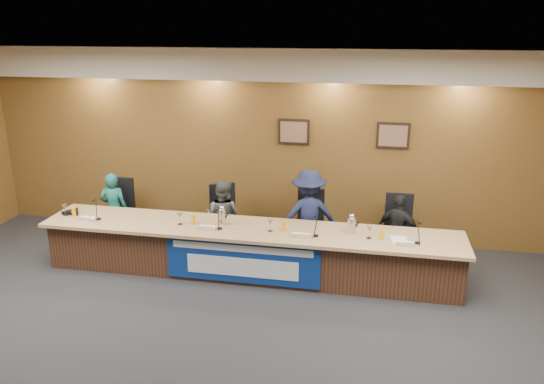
{
  "coord_description": "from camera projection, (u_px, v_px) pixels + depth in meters",
  "views": [
    {
      "loc": [
        1.72,
        -4.56,
        3.55
      ],
      "look_at": [
        0.29,
        2.68,
        1.2
      ],
      "focal_mm": 35.0,
      "sensor_mm": 36.0,
      "label": 1
    }
  ],
  "objects": [
    {
      "name": "floor",
      "position": [
        197.0,
        372.0,
        5.65
      ],
      "size": [
        10.0,
        10.0,
        0.0
      ],
      "primitive_type": "plane",
      "color": "#232326",
      "rests_on": "ground"
    },
    {
      "name": "ceiling",
      "position": [
        181.0,
        65.0,
        4.68
      ],
      "size": [
        10.0,
        8.0,
        0.04
      ],
      "primitive_type": "cube",
      "color": "silver",
      "rests_on": "wall_back"
    },
    {
      "name": "wall_back",
      "position": [
        270.0,
        145.0,
        8.91
      ],
      "size": [
        10.0,
        0.04,
        3.2
      ],
      "primitive_type": "cube",
      "color": "brown",
      "rests_on": "floor"
    },
    {
      "name": "soffit",
      "position": [
        267.0,
        64.0,
        8.26
      ],
      "size": [
        10.0,
        0.5,
        0.5
      ],
      "primitive_type": "cube",
      "color": "beige",
      "rests_on": "wall_back"
    },
    {
      "name": "dais_body",
      "position": [
        249.0,
        252.0,
        7.79
      ],
      "size": [
        6.0,
        0.8,
        0.7
      ],
      "primitive_type": "cube",
      "color": "#432617",
      "rests_on": "floor"
    },
    {
      "name": "dais_top",
      "position": [
        248.0,
        229.0,
        7.63
      ],
      "size": [
        6.1,
        0.95,
        0.05
      ],
      "primitive_type": "cube",
      "color": "tan",
      "rests_on": "dais_body"
    },
    {
      "name": "banner",
      "position": [
        242.0,
        262.0,
        7.39
      ],
      "size": [
        2.2,
        0.02,
        0.65
      ],
      "primitive_type": "cube",
      "color": "navy",
      "rests_on": "dais_body"
    },
    {
      "name": "banner_text_upper",
      "position": [
        242.0,
        249.0,
        7.32
      ],
      "size": [
        2.0,
        0.01,
        0.1
      ],
      "primitive_type": "cube",
      "color": "silver",
      "rests_on": "banner"
    },
    {
      "name": "banner_text_lower",
      "position": [
        242.0,
        267.0,
        7.41
      ],
      "size": [
        1.6,
        0.01,
        0.28
      ],
      "primitive_type": "cube",
      "color": "silver",
      "rests_on": "banner"
    },
    {
      "name": "wall_photo_left",
      "position": [
        294.0,
        132.0,
        8.73
      ],
      "size": [
        0.52,
        0.04,
        0.42
      ],
      "primitive_type": "cube",
      "color": "black",
      "rests_on": "wall_back"
    },
    {
      "name": "wall_photo_right",
      "position": [
        393.0,
        136.0,
        8.43
      ],
      "size": [
        0.52,
        0.04,
        0.42
      ],
      "primitive_type": "cube",
      "color": "black",
      "rests_on": "wall_back"
    },
    {
      "name": "panelist_a",
      "position": [
        114.0,
        209.0,
        8.78
      ],
      "size": [
        0.49,
        0.36,
        1.24
      ],
      "primitive_type": "imported",
      "rotation": [
        0.0,
        0.0,
        3.29
      ],
      "color": "#175A53",
      "rests_on": "floor"
    },
    {
      "name": "panelist_b",
      "position": [
        223.0,
        217.0,
        8.44
      ],
      "size": [
        0.67,
        0.57,
        1.22
      ],
      "primitive_type": "imported",
      "rotation": [
        0.0,
        0.0,
        2.94
      ],
      "color": "#48494C",
      "rests_on": "floor"
    },
    {
      "name": "panelist_c",
      "position": [
        308.0,
        216.0,
        8.15
      ],
      "size": [
        1.06,
        0.8,
        1.46
      ],
      "primitive_type": "imported",
      "rotation": [
        0.0,
        0.0,
        3.45
      ],
      "color": "#171D3B",
      "rests_on": "floor"
    },
    {
      "name": "panelist_d",
      "position": [
        398.0,
        231.0,
        7.94
      ],
      "size": [
        0.73,
        0.53,
        1.16
      ],
      "primitive_type": "imported",
      "rotation": [
        0.0,
        0.0,
        2.74
      ],
      "color": "black",
      "rests_on": "floor"
    },
    {
      "name": "office_chair_a",
      "position": [
        118.0,
        215.0,
        8.92
      ],
      "size": [
        0.51,
        0.51,
        0.08
      ],
      "primitive_type": "cube",
      "rotation": [
        0.0,
        0.0,
        -0.05
      ],
      "color": "black",
      "rests_on": "floor"
    },
    {
      "name": "office_chair_b",
      "position": [
        225.0,
        223.0,
        8.57
      ],
      "size": [
        0.64,
        0.64,
        0.08
      ],
      "primitive_type": "cube",
      "rotation": [
        0.0,
        0.0,
        0.43
      ],
      "color": "black",
      "rests_on": "floor"
    },
    {
      "name": "office_chair_c",
      "position": [
        309.0,
        229.0,
        8.32
      ],
      "size": [
        0.48,
        0.48,
        0.08
      ],
      "primitive_type": "cube",
      "rotation": [
        0.0,
        0.0,
        -0.01
      ],
      "color": "black",
      "rests_on": "floor"
    },
    {
      "name": "office_chair_d",
      "position": [
        398.0,
        235.0,
        8.06
      ],
      "size": [
        0.48,
        0.48,
        0.08
      ],
      "primitive_type": "cube",
      "rotation": [
        0.0,
        0.0,
        0.0
      ],
      "color": "black",
      "rests_on": "floor"
    },
    {
      "name": "nameplate_a",
      "position": [
        85.0,
        218.0,
        7.85
      ],
      "size": [
        0.24,
        0.08,
        0.1
      ],
      "primitive_type": "cube",
      "rotation": [
        0.31,
        0.0,
        0.0
      ],
      "color": "white",
      "rests_on": "dais_top"
    },
    {
      "name": "microphone_a",
      "position": [
        99.0,
        219.0,
        7.94
      ],
      "size": [
        0.07,
        0.07,
        0.02
      ],
      "primitive_type": "cylinder",
      "color": "black",
      "rests_on": "dais_top"
    },
    {
      "name": "juice_glass_a",
      "position": [
        74.0,
        212.0,
        8.02
      ],
      "size": [
        0.06,
        0.06,
        0.15
      ],
      "primitive_type": "cylinder",
      "color": "orange",
      "rests_on": "dais_top"
    },
    {
      "name": "water_glass_a",
      "position": [
        65.0,
        210.0,
        8.07
      ],
      "size": [
        0.08,
        0.08,
        0.18
      ],
      "primitive_type": "cylinder",
      "color": "silver",
      "rests_on": "dais_top"
    },
    {
      "name": "nameplate_b",
      "position": [
        206.0,
        228.0,
        7.5
      ],
      "size": [
        0.24,
        0.08,
        0.1
      ],
      "primitive_type": "cube",
      "rotation": [
        0.31,
        0.0,
        0.0
      ],
      "color": "white",
      "rests_on": "dais_top"
    },
    {
      "name": "microphone_b",
      "position": [
        220.0,
        228.0,
        7.56
      ],
      "size": [
        0.07,
        0.07,
        0.02
      ],
      "primitive_type": "cylinder",
      "color": "black",
      "rests_on": "dais_top"
    },
    {
      "name": "juice_glass_b",
      "position": [
        193.0,
        219.0,
        7.73
      ],
      "size": [
        0.06,
        0.06,
        0.15
      ],
      "primitive_type": "cylinder",
      "color": "orange",
      "rests_on": "dais_top"
    },
    {
      "name": "water_glass_b",
      "position": [
        180.0,
        219.0,
        7.71
      ],
      "size": [
        0.08,
        0.08,
        0.18
      ],
      "primitive_type": "cylinder",
      "color": "silver",
      "rests_on": "dais_top"
    },
    {
      "name": "nameplate_c",
      "position": [
        300.0,
        235.0,
        7.23
      ],
      "size": [
        0.24,
        0.08,
        0.1
      ],
      "primitive_type": "cube",
      "rotation": [
        0.31,
        0.0,
        0.0
      ],
      "color": "white",
      "rests_on": "dais_top"
    },
    {
      "name": "microphone_c",
      "position": [
        316.0,
        236.0,
        7.31
      ],
      "size": [
        0.07,
        0.07,
        0.02
      ],
      "primitive_type": "cylinder",
      "color": "black",
      "rests_on": "dais_top"
    },
    {
      "name": "juice_glass_c",
      "position": [
        284.0,
        226.0,
        7.49
      ],
      "size": [
        0.06,
        0.06,
        0.15
      ],
      "primitive_type": "cylinder",
      "color": "orange",
      "rests_on": "dais_top"
    },
    {
      "name": "water_glass_c",
      "position": [
        270.0,
        225.0,
        7.46
      ],
      "size": [
        0.08,
        0.08,
        0.18
      ],
      "primitive_type": "cylinder",
      "color": "silver",
      "rests_on": "dais_top"
    },
    {
      "name": "nameplate_d",
      "position": [
        405.0,
        244.0,
        6.95
      ],
      "size": [
        0.24,
        0.08,
        0.1
      ],
      "primitive_type": "cube",
      "rotation": [
        0.31,
        0.0,
        0.0
      ],
      "color": "white",
      "rests_on": "dais_top"
    },
    {
      "name": "microphone_d",
      "position": [
        417.0,
        243.0,
        7.07
      ],
      "size": [
        0.07,
        0.07,
        0.02
      ],
      "primitive_type": "cylinder",
      "color": "black",
      "rests_on": "dais_top"
    },
    {
      "name": "juice_glass_d",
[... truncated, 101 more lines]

